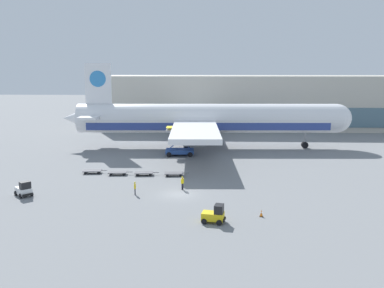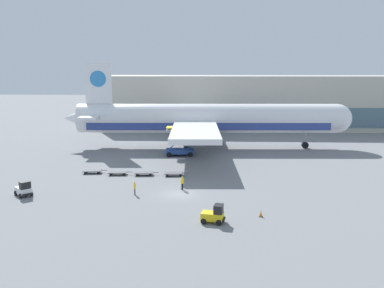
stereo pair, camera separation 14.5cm
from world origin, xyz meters
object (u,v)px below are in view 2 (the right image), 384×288
at_px(baggage_dolly_trail, 174,173).
at_px(baggage_dolly_third, 144,173).
at_px(ground_crew_far, 182,182).
at_px(traffic_cone_near, 261,213).
at_px(ground_crew_near, 135,187).
at_px(baggage_tug_foreground, 24,189).
at_px(airplane_main, 204,120).
at_px(baggage_dolly_second, 118,172).
at_px(scissor_lift_loader, 180,145).
at_px(baggage_tug_mid, 214,215).
at_px(baggage_dolly_lead, 92,171).

bearing_deg(baggage_dolly_trail, baggage_dolly_third, 173.44).
distance_m(baggage_dolly_third, ground_crew_far, 9.89).
bearing_deg(traffic_cone_near, ground_crew_near, 154.01).
distance_m(baggage_tug_foreground, ground_crew_far, 20.32).
relative_size(baggage_tug_foreground, baggage_dolly_third, 0.73).
distance_m(airplane_main, baggage_dolly_second, 26.58).
xyz_separation_m(scissor_lift_loader, baggage_tug_mid, (6.19, -34.90, -1.17)).
relative_size(scissor_lift_loader, baggage_dolly_lead, 1.42).
bearing_deg(airplane_main, baggage_tug_mid, -89.76).
bearing_deg(ground_crew_near, scissor_lift_loader, -19.73).
xyz_separation_m(scissor_lift_loader, ground_crew_far, (1.99, -22.78, -0.95)).
height_order(airplane_main, baggage_tug_mid, airplane_main).
distance_m(baggage_dolly_third, ground_crew_near, 10.15).
bearing_deg(baggage_dolly_third, airplane_main, 63.67).
xyz_separation_m(baggage_tug_mid, ground_crew_far, (-4.20, 12.13, 0.21)).
distance_m(baggage_dolly_second, ground_crew_near, 11.19).
height_order(baggage_tug_mid, ground_crew_near, baggage_tug_mid).
relative_size(ground_crew_far, traffic_cone_near, 2.32).
xyz_separation_m(baggage_tug_mid, baggage_dolly_trail, (-5.98, 19.58, -0.49)).
xyz_separation_m(airplane_main, baggage_tug_mid, (1.87, -42.46, -4.96)).
xyz_separation_m(baggage_tug_foreground, ground_crew_near, (14.02, 1.17, 0.14)).
height_order(baggage_tug_mid, baggage_dolly_lead, baggage_tug_mid).
distance_m(baggage_tug_foreground, baggage_dolly_trail, 21.37).
height_order(baggage_tug_foreground, ground_crew_near, baggage_tug_foreground).
height_order(baggage_dolly_trail, traffic_cone_near, traffic_cone_near).
relative_size(baggage_tug_mid, ground_crew_far, 1.46).
bearing_deg(ground_crew_far, scissor_lift_loader, 37.58).
xyz_separation_m(airplane_main, baggage_dolly_second, (-12.75, -22.68, -5.45)).
distance_m(scissor_lift_loader, ground_crew_far, 22.89).
bearing_deg(baggage_tug_foreground, baggage_dolly_third, 84.74).
bearing_deg(baggage_dolly_third, ground_crew_far, -55.30).
xyz_separation_m(baggage_dolly_third, ground_crew_far, (6.36, -7.54, 0.70)).
relative_size(airplane_main, ground_crew_near, 33.61).
bearing_deg(ground_crew_far, baggage_dolly_second, 86.26).
relative_size(baggage_dolly_lead, traffic_cone_near, 4.76).
distance_m(baggage_dolly_lead, traffic_cone_near, 30.20).
distance_m(airplane_main, scissor_lift_loader, 9.50).
bearing_deg(airplane_main, baggage_dolly_lead, -129.88).
bearing_deg(traffic_cone_near, baggage_dolly_second, 138.19).
distance_m(baggage_dolly_trail, ground_crew_near, 10.88).
bearing_deg(baggage_tug_foreground, baggage_dolly_lead, 111.03).
height_order(scissor_lift_loader, baggage_dolly_third, scissor_lift_loader).
bearing_deg(baggage_tug_mid, baggage_dolly_third, 128.89).
relative_size(baggage_dolly_trail, traffic_cone_near, 4.76).
bearing_deg(scissor_lift_loader, baggage_dolly_second, -121.43).
height_order(baggage_dolly_lead, ground_crew_near, ground_crew_near).
bearing_deg(airplane_main, traffic_cone_near, -82.40).
xyz_separation_m(scissor_lift_loader, ground_crew_near, (-3.95, -25.35, -1.03)).
relative_size(baggage_tug_mid, baggage_dolly_trail, 0.71).
xyz_separation_m(airplane_main, baggage_dolly_trail, (-4.11, -22.88, -5.45)).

